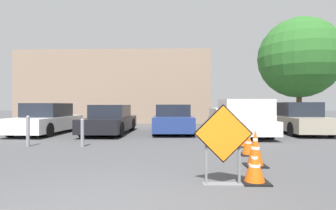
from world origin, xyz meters
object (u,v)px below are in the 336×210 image
Objects in this scene: traffic_cone_second at (255,148)px; traffic_cone_fourth at (244,136)px; parked_car_second at (110,120)px; bollard_second at (28,130)px; parked_car_nearest at (47,120)px; parked_car_fourth at (298,119)px; traffic_cone_third at (248,143)px; pickup_truck at (239,119)px; road_closed_sign at (223,141)px; traffic_cone_nearest at (255,166)px; traffic_cone_fifth at (246,132)px; bollard_nearest at (82,132)px; parked_car_third at (173,120)px.

traffic_cone_fourth is at bearing 80.23° from traffic_cone_second.
parked_car_second is 4.53× the size of bollard_second.
parked_car_fourth is (12.13, 0.53, 0.02)m from parked_car_nearest.
parked_car_nearest is 4.40× the size of bollard_second.
parked_car_fourth is (3.92, 5.65, 0.34)m from traffic_cone_third.
traffic_cone_third is 0.12× the size of pickup_truck.
traffic_cone_fourth is (1.46, 4.22, -0.41)m from road_closed_sign.
traffic_cone_nearest is (0.59, 0.18, -0.47)m from road_closed_sign.
parked_car_fourth is at bearing 42.17° from traffic_cone_fifth.
bollard_nearest is (-4.87, 2.56, 0.09)m from traffic_cone_second.
parked_car_third reaches higher than bollard_second.
parked_car_fourth is at bearing 55.20° from traffic_cone_third.
parked_car_nearest is 4.98m from bollard_nearest.
road_closed_sign is at bearing -162.68° from traffic_cone_nearest.
parked_car_second is at bearing 91.40° from bollard_nearest.
traffic_cone_fifth is (0.63, 2.66, 0.02)m from traffic_cone_third.
traffic_cone_nearest is 0.15× the size of parked_car_third.
parked_car_fourth is (3.03, 0.89, -0.04)m from pickup_truck.
parked_car_fourth is at bearing 61.18° from traffic_cone_nearest.
traffic_cone_fifth reaches higher than traffic_cone_third.
bollard_nearest is at bearing 27.54° from parked_car_fourth.
traffic_cone_fifth is 0.16× the size of parked_car_nearest.
traffic_cone_fourth is at bearing 2.35° from bollard_nearest.
traffic_cone_third is at bearing 66.70° from road_closed_sign.
parked_car_second is at bearing 3.67° from parked_car_fourth.
traffic_cone_nearest is 0.74× the size of traffic_cone_second.
parked_car_nearest is 9.10m from pickup_truck.
parked_car_nearest is 12.14m from parked_car_fourth.
bollard_second is (-10.82, -4.39, -0.14)m from parked_car_fourth.
traffic_cone_third is 0.15× the size of parked_car_nearest.
traffic_cone_third is 0.74× the size of bollard_nearest.
traffic_cone_fourth is at bearing 77.83° from traffic_cone_nearest.
parked_car_fourth is at bearing -163.54° from pickup_truck.
traffic_cone_nearest is 0.84× the size of traffic_cone_fourth.
parked_car_second is at bearing 134.28° from traffic_cone_third.
parked_car_third is at bearing -16.12° from pickup_truck.
road_closed_sign is 1.36× the size of bollard_second.
road_closed_sign is 1.78m from traffic_cone_second.
parked_car_nearest is at bearing 4.05° from parked_car_second.
road_closed_sign is 1.50× the size of bollard_nearest.
traffic_cone_fifth is at bearing 43.71° from parked_car_fourth.
pickup_truck is (2.07, 7.51, -0.04)m from road_closed_sign.
bollard_second reaches higher than traffic_cone_fifth.
traffic_cone_second is (0.98, 1.45, -0.36)m from road_closed_sign.
parked_car_second is at bearing 66.92° from bollard_second.
traffic_cone_nearest is 2.63m from traffic_cone_third.
road_closed_sign is 0.78m from traffic_cone_nearest.
traffic_cone_third is (0.59, 2.56, 0.04)m from traffic_cone_nearest.
bollard_nearest is (-2.93, -4.39, -0.15)m from parked_car_third.
road_closed_sign is 4.49m from traffic_cone_fourth.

